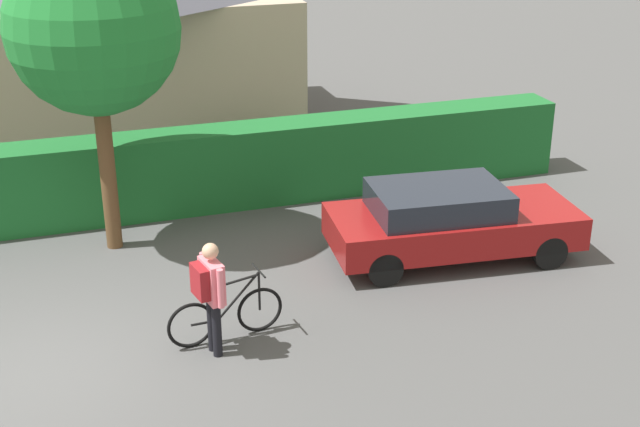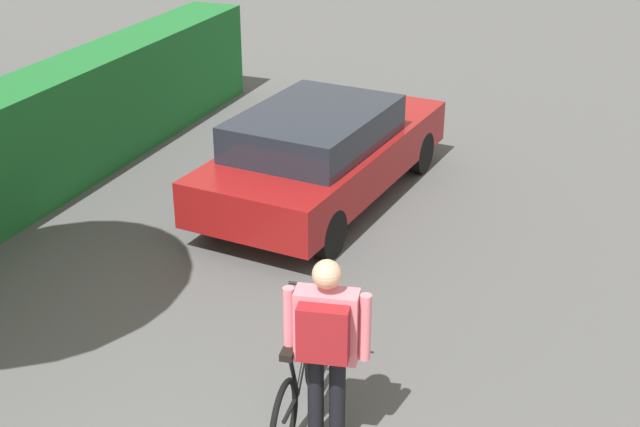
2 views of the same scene
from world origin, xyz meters
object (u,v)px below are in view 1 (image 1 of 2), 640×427
(bicycle, at_px, (226,315))
(person_rider, at_px, (210,288))
(parked_car_near, at_px, (449,220))
(tree_kerbside, at_px, (93,30))

(bicycle, distance_m, person_rider, 0.76)
(parked_car_near, relative_size, tree_kerbside, 0.83)
(parked_car_near, height_order, person_rider, person_rider)
(person_rider, xyz_separation_m, tree_kerbside, (-0.93, 4.01, 2.81))
(person_rider, distance_m, tree_kerbside, 4.98)
(tree_kerbside, bearing_deg, person_rider, -76.90)
(parked_car_near, distance_m, person_rider, 4.82)
(person_rider, bearing_deg, tree_kerbside, 103.10)
(bicycle, height_order, person_rider, person_rider)
(person_rider, bearing_deg, parked_car_near, 21.73)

